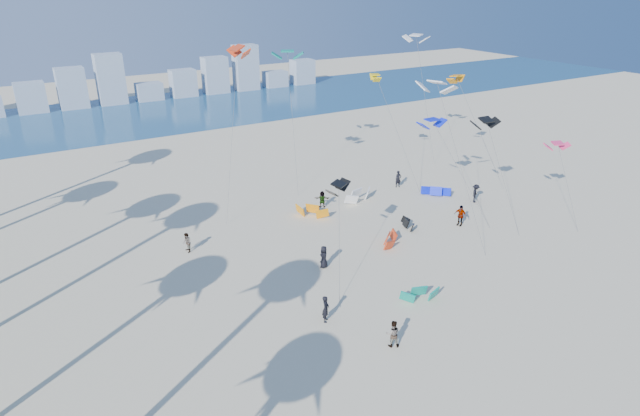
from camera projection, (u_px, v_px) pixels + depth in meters
ground at (434, 412)px, 26.56m from camera, size 220.00×220.00×0.00m
ocean at (118, 117)px, 83.20m from camera, size 220.00×220.00×0.00m
kitesurfer_near at (326, 309)px, 33.29m from camera, size 0.75×0.78×1.80m
kitesurfer_mid at (393, 334)px, 31.02m from camera, size 1.04×0.97×1.71m
kitesurfers_far at (379, 211)px, 47.42m from camera, size 27.96×11.01×1.89m
grounded_kites at (376, 216)px, 47.25m from camera, size 16.56×18.32×1.10m
flying_kites at (390, 83)px, 47.45m from camera, size 27.51×26.86×15.21m
distant_skyline at (95, 87)px, 89.28m from camera, size 85.00×3.00×8.40m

